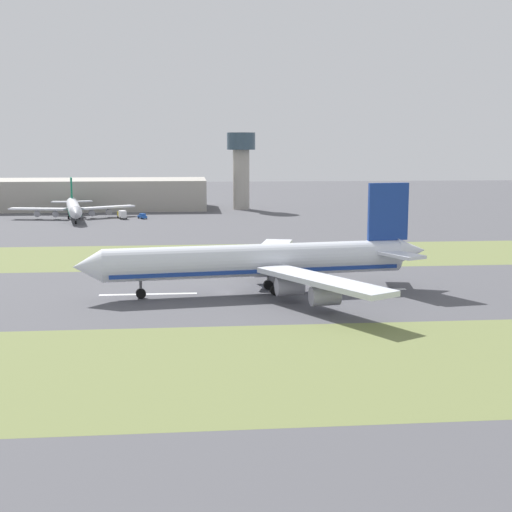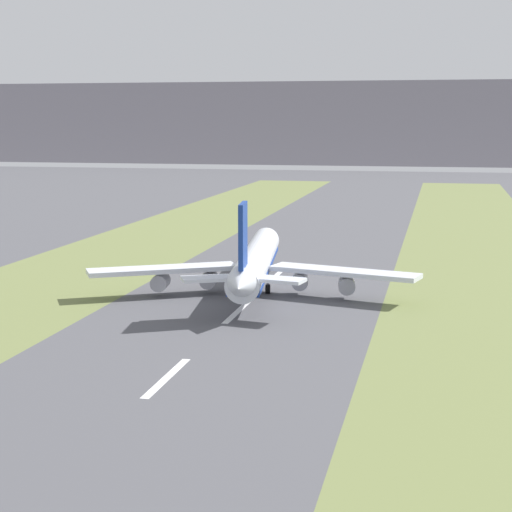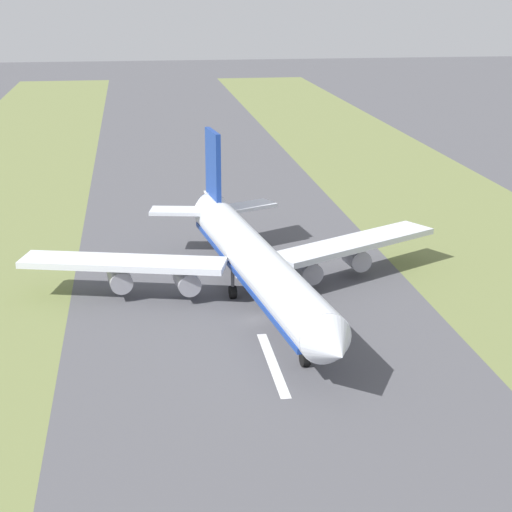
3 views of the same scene
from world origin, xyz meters
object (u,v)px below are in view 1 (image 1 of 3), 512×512
(airplane_parked_apron, at_px, (74,208))
(service_truck, at_px, (122,214))
(apron_car, at_px, (142,216))
(airplane_main_jet, at_px, (266,261))
(control_tower, at_px, (241,162))
(terminal_building, at_px, (70,194))

(airplane_parked_apron, distance_m, service_truck, 17.82)
(airplane_parked_apron, bearing_deg, apron_car, -91.60)
(airplane_main_jet, relative_size, control_tower, 2.08)
(terminal_building, bearing_deg, airplane_parked_apron, -169.21)
(airplane_main_jet, distance_m, control_tower, 174.42)
(apron_car, bearing_deg, airplane_parked_apron, 88.40)
(control_tower, bearing_deg, terminal_building, 83.87)
(airplane_main_jet, height_order, apron_car, airplane_main_jet)
(airplane_main_jet, xyz_separation_m, service_truck, (137.97, 38.74, -4.36))
(service_truck, bearing_deg, apron_car, -96.00)
(control_tower, xyz_separation_m, service_truck, (-35.69, 47.27, -18.28))
(airplane_main_jet, xyz_separation_m, control_tower, (173.65, -8.54, 13.92))
(terminal_building, relative_size, apron_car, 24.68)
(terminal_building, distance_m, service_truck, 50.90)
(control_tower, distance_m, apron_car, 57.18)
(airplane_main_jet, relative_size, apron_car, 14.25)
(airplane_main_jet, height_order, service_truck, airplane_main_jet)
(terminal_building, height_order, airplane_parked_apron, airplane_parked_apron)
(airplane_parked_apron, relative_size, apron_car, 10.31)
(terminal_building, distance_m, airplane_parked_apron, 44.47)
(airplane_parked_apron, relative_size, service_truck, 7.61)
(apron_car, bearing_deg, terminal_building, 37.04)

